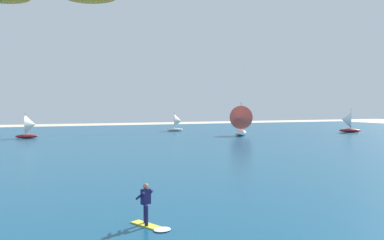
# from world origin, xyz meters

# --- Properties ---
(ocean) EXTENTS (160.00, 90.00, 0.10)m
(ocean) POSITION_xyz_m (0.00, 50.65, 0.05)
(ocean) COLOR navy
(ocean) RESTS_ON ground
(kitesurfer) EXTENTS (1.34, 2.01, 1.67)m
(kitesurfer) POSITION_xyz_m (-3.86, 13.34, 0.70)
(kitesurfer) COLOR yellow
(kitesurfer) RESTS_ON ocean
(sailboat_trailing) EXTENTS (4.64, 4.76, 5.33)m
(sailboat_trailing) POSITION_xyz_m (22.37, 54.10, 2.54)
(sailboat_trailing) COLOR white
(sailboat_trailing) RESTS_ON ocean
(sailboat_mid_left) EXTENTS (3.14, 2.76, 3.53)m
(sailboat_mid_left) POSITION_xyz_m (17.02, 68.57, 1.72)
(sailboat_mid_left) COLOR silver
(sailboat_mid_left) RESTS_ON ocean
(sailboat_far_left) EXTENTS (3.84, 3.79, 4.32)m
(sailboat_far_left) POSITION_xyz_m (43.94, 54.05, 2.08)
(sailboat_far_left) COLOR maroon
(sailboat_far_left) RESTS_ON ocean
(sailboat_leading) EXTENTS (3.24, 2.78, 3.72)m
(sailboat_leading) POSITION_xyz_m (-8.53, 60.97, 1.81)
(sailboat_leading) COLOR maroon
(sailboat_leading) RESTS_ON ocean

